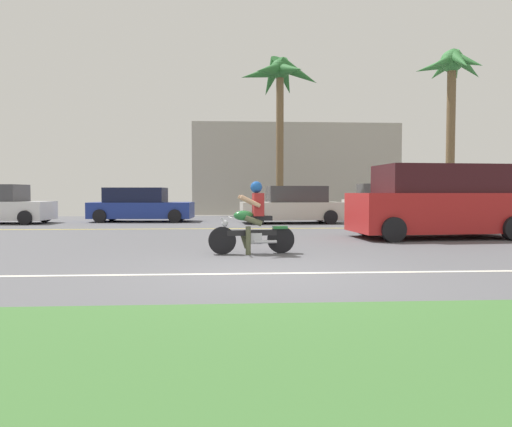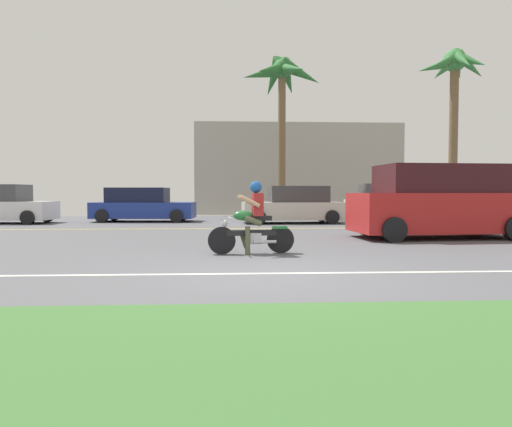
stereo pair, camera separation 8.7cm
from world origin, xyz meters
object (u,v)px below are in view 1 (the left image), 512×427
object	(u,v)px
parked_car_3	(392,203)
palm_tree_1	(452,77)
parked_car_1	(140,206)
parked_car_2	(292,206)
palm_tree_0	(279,82)
motorcyclist	(253,223)
suv_nearby	(437,203)

from	to	relation	value
parked_car_3	palm_tree_1	world-z (taller)	palm_tree_1
parked_car_1	parked_car_2	distance (m)	6.60
parked_car_3	palm_tree_0	distance (m)	7.84
parked_car_3	palm_tree_0	xyz separation A→B (m)	(-5.05, 1.50, 5.81)
motorcyclist	parked_car_1	bearing A→B (deg)	111.55
suv_nearby	palm_tree_0	bearing A→B (deg)	108.54
palm_tree_0	parked_car_3	bearing A→B (deg)	-16.59
parked_car_3	parked_car_2	bearing A→B (deg)	-159.21
motorcyclist	parked_car_2	distance (m)	9.82
suv_nearby	palm_tree_0	world-z (taller)	palm_tree_0
parked_car_2	palm_tree_1	distance (m)	11.49
parked_car_1	parked_car_3	distance (m)	11.36
parked_car_1	motorcyclist	bearing A→B (deg)	-68.45
parked_car_2	parked_car_3	xyz separation A→B (m)	(4.88, 1.85, 0.06)
suv_nearby	parked_car_3	bearing A→B (deg)	78.24
suv_nearby	parked_car_1	xyz separation A→B (m)	(-9.60, 7.86, -0.28)
suv_nearby	parked_car_1	distance (m)	12.41
motorcyclist	parked_car_2	world-z (taller)	parked_car_2
parked_car_3	suv_nearby	bearing A→B (deg)	-101.76
motorcyclist	palm_tree_0	distance (m)	14.38
parked_car_1	palm_tree_1	bearing A→B (deg)	10.03
palm_tree_1	parked_car_2	bearing A→B (deg)	-155.12
parked_car_3	palm_tree_1	size ratio (longest dim) A/B	0.53
palm_tree_0	palm_tree_1	distance (m)	8.88
parked_car_1	palm_tree_0	distance (m)	8.85
parked_car_3	palm_tree_1	xyz separation A→B (m)	(3.79, 2.17, 6.32)
parked_car_2	suv_nearby	bearing A→B (deg)	-64.24
motorcyclist	parked_car_1	world-z (taller)	motorcyclist
palm_tree_0	palm_tree_1	bearing A→B (deg)	4.28
parked_car_1	palm_tree_0	size ratio (longest dim) A/B	0.56
parked_car_2	motorcyclist	bearing A→B (deg)	-102.63
parked_car_3	motorcyclist	bearing A→B (deg)	-121.58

